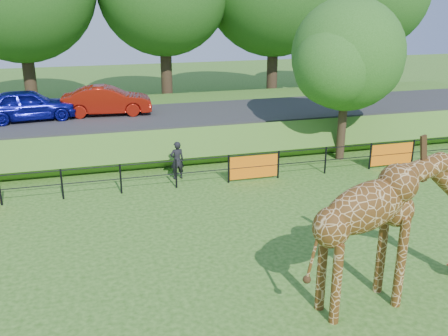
# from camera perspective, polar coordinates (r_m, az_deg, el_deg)

# --- Properties ---
(ground) EXTENTS (90.00, 90.00, 0.00)m
(ground) POSITION_cam_1_polar(r_m,az_deg,el_deg) (11.59, 2.02, -16.17)
(ground) COLOR #2A5715
(ground) RESTS_ON ground
(giraffe) EXTENTS (4.90, 1.54, 3.44)m
(giraffe) POSITION_cam_1_polar(r_m,az_deg,el_deg) (11.92, 19.38, -6.71)
(giraffe) COLOR #563211
(giraffe) RESTS_ON ground
(perimeter_fence) EXTENTS (28.07, 0.10, 1.10)m
(perimeter_fence) POSITION_cam_1_polar(r_m,az_deg,el_deg) (18.32, -5.49, -0.67)
(perimeter_fence) COLOR black
(perimeter_fence) RESTS_ON ground
(embankment) EXTENTS (40.00, 9.00, 1.30)m
(embankment) POSITION_cam_1_polar(r_m,az_deg,el_deg) (25.42, -8.55, 5.01)
(embankment) COLOR #2A5715
(embankment) RESTS_ON ground
(road) EXTENTS (40.00, 5.00, 0.12)m
(road) POSITION_cam_1_polar(r_m,az_deg,el_deg) (23.81, -8.16, 5.84)
(road) COLOR #29292B
(road) RESTS_ON embankment
(car_blue) EXTENTS (4.30, 2.13, 1.41)m
(car_blue) POSITION_cam_1_polar(r_m,az_deg,el_deg) (24.09, -21.48, 6.74)
(car_blue) COLOR #1417A5
(car_blue) RESTS_ON road
(car_red) EXTENTS (4.20, 1.77, 1.35)m
(car_red) POSITION_cam_1_polar(r_m,az_deg,el_deg) (24.19, -13.22, 7.52)
(car_red) COLOR #9E180B
(car_red) RESTS_ON road
(visitor) EXTENTS (0.58, 0.42, 1.49)m
(visitor) POSITION_cam_1_polar(r_m,az_deg,el_deg) (19.20, -5.38, 0.88)
(visitor) COLOR black
(visitor) RESTS_ON ground
(tree_east) EXTENTS (5.40, 4.71, 6.76)m
(tree_east) POSITION_cam_1_polar(r_m,az_deg,el_deg) (21.55, 14.08, 12.01)
(tree_east) COLOR black
(tree_east) RESTS_ON ground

